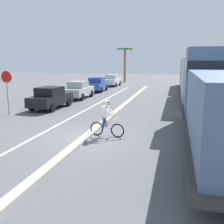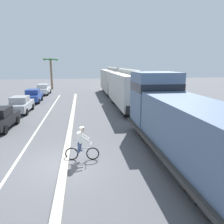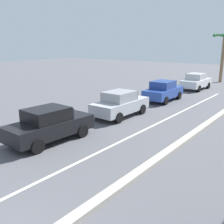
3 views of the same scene
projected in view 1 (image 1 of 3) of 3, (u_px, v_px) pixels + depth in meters
The scene contains 13 objects.
ground_plane at pixel (87, 138), 12.18m from camera, with size 120.00×120.00×0.00m, color #56565B.
median_curb at pixel (116, 112), 17.88m from camera, with size 0.36×36.00×0.16m, color #B2AD9E.
lane_stripe at pixel (83, 111), 18.46m from camera, with size 0.14×36.00×0.01m, color silver.
locomotive at pixel (222, 102), 10.98m from camera, with size 3.10×11.61×4.20m.
hopper_car_lead at pixel (199, 78), 22.51m from camera, with size 2.90×10.60×4.18m.
hopper_car_middle at pixel (192, 72), 33.56m from camera, with size 2.90×10.60×4.18m.
parked_car_black at pixel (51, 98), 19.47m from camera, with size 1.97×4.27×1.62m.
parked_car_silver at pixel (79, 90), 24.78m from camera, with size 1.86×4.21×1.62m.
parked_car_blue at pixel (97, 84), 30.45m from camera, with size 1.92×4.24×1.62m.
parked_car_white at pixel (112, 80), 37.08m from camera, with size 1.89×4.23×1.62m.
cyclist at pixel (107, 119), 12.22m from camera, with size 1.71×0.50×1.71m.
stop_sign at pixel (7, 84), 16.82m from camera, with size 0.76×0.08×2.88m.
palm_tree_near at pixel (125, 55), 42.92m from camera, with size 2.73×2.79×5.76m.
Camera 1 is at (3.92, -11.11, 3.51)m, focal length 42.00 mm.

